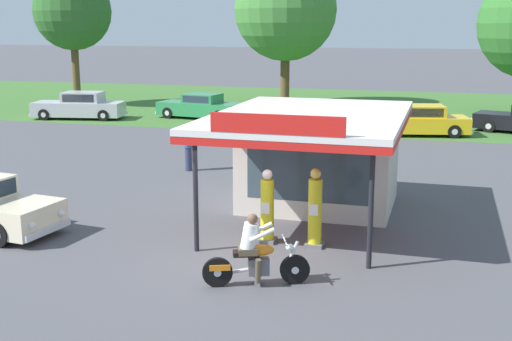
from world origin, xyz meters
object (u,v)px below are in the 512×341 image
object	(u,v)px
gas_pump_offside	(315,211)
motorcycle_with_rider	(255,256)
parked_car_back_row_centre_right	(416,121)
bystander_strolling_foreground	(188,146)
gas_pump_nearside	(267,209)
parked_car_back_row_left	(276,117)
parked_car_back_row_far_left	(200,107)
parked_car_back_row_right	(79,107)

from	to	relation	value
gas_pump_offside	motorcycle_with_rider	distance (m)	2.90
parked_car_back_row_centre_right	bystander_strolling_foreground	size ratio (longest dim) A/B	3.18
gas_pump_nearside	parked_car_back_row_left	bearing A→B (deg)	103.90
parked_car_back_row_centre_right	bystander_strolling_foreground	distance (m)	13.41
gas_pump_nearside	parked_car_back_row_far_left	size ratio (longest dim) A/B	0.35
gas_pump_offside	parked_car_back_row_centre_right	bearing A→B (deg)	85.04
motorcycle_with_rider	parked_car_back_row_centre_right	size ratio (longest dim) A/B	0.38
gas_pump_offside	bystander_strolling_foreground	bearing A→B (deg)	131.02
gas_pump_offside	bystander_strolling_foreground	size ratio (longest dim) A/B	1.13
gas_pump_offside	parked_car_back_row_right	bearing A→B (deg)	133.75
gas_pump_nearside	parked_car_back_row_right	bearing A→B (deg)	131.72
gas_pump_offside	parked_car_back_row_far_left	bearing A→B (deg)	117.96
parked_car_back_row_right	parked_car_back_row_left	xyz separation A→B (m)	(12.23, -1.01, -0.01)
gas_pump_nearside	motorcycle_with_rider	bearing A→B (deg)	-80.08
motorcycle_with_rider	gas_pump_nearside	bearing A→B (deg)	99.92
parked_car_back_row_right	parked_car_back_row_centre_right	xyz separation A→B (m)	(19.38, -0.51, -0.03)
motorcycle_with_rider	bystander_strolling_foreground	size ratio (longest dim) A/B	1.22
motorcycle_with_rider	parked_car_back_row_centre_right	xyz separation A→B (m)	(2.30, 20.89, 0.04)
gas_pump_nearside	parked_car_back_row_far_left	world-z (taller)	gas_pump_nearside
gas_pump_offside	motorcycle_with_rider	world-z (taller)	gas_pump_offside
motorcycle_with_rider	bystander_strolling_foreground	xyz separation A→B (m)	(-5.56, 10.03, 0.30)
bystander_strolling_foreground	parked_car_back_row_left	bearing A→B (deg)	86.06
gas_pump_offside	parked_car_back_row_far_left	world-z (taller)	gas_pump_offside
motorcycle_with_rider	bystander_strolling_foreground	bearing A→B (deg)	118.99
motorcycle_with_rider	parked_car_back_row_centre_right	world-z (taller)	motorcycle_with_rider
gas_pump_offside	parked_car_back_row_far_left	size ratio (longest dim) A/B	0.37
motorcycle_with_rider	parked_car_back_row_right	distance (m)	27.38
parked_car_back_row_far_left	parked_car_back_row_left	bearing A→B (deg)	-30.34
motorcycle_with_rider	parked_car_back_row_right	size ratio (longest dim) A/B	0.38
gas_pump_nearside	bystander_strolling_foreground	world-z (taller)	gas_pump_nearside
parked_car_back_row_left	bystander_strolling_foreground	distance (m)	10.39
gas_pump_nearside	motorcycle_with_rider	distance (m)	2.85
motorcycle_with_rider	parked_car_back_row_far_left	size ratio (longest dim) A/B	0.40
gas_pump_nearside	gas_pump_offside	xyz separation A→B (m)	(1.22, 0.00, 0.05)
gas_pump_offside	bystander_strolling_foreground	world-z (taller)	gas_pump_offside
gas_pump_nearside	bystander_strolling_foreground	bearing A→B (deg)	125.03
gas_pump_nearside	parked_car_back_row_centre_right	xyz separation A→B (m)	(2.79, 18.10, -0.17)
motorcycle_with_rider	parked_car_back_row_right	bearing A→B (deg)	128.59
bystander_strolling_foreground	parked_car_back_row_right	bearing A→B (deg)	135.36
gas_pump_offside	parked_car_back_row_right	world-z (taller)	gas_pump_offside
parked_car_back_row_right	parked_car_back_row_centre_right	bearing A→B (deg)	-1.50
motorcycle_with_rider	parked_car_back_row_left	size ratio (longest dim) A/B	0.41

